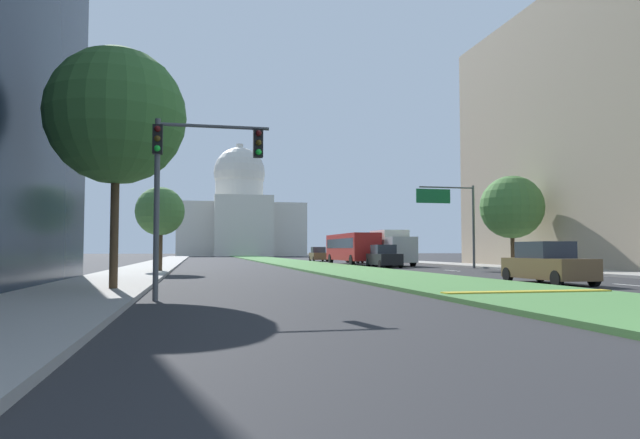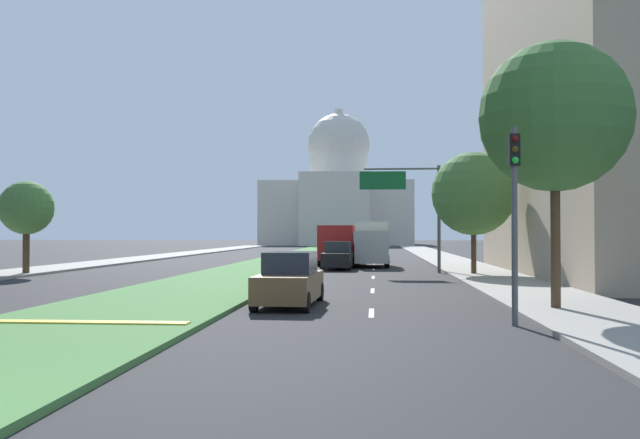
{
  "view_description": "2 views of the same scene",
  "coord_description": "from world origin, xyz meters",
  "px_view_note": "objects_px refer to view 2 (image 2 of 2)",
  "views": [
    {
      "loc": [
        -9.92,
        -6.32,
        1.44
      ],
      "look_at": [
        1.9,
        48.43,
        4.44
      ],
      "focal_mm": 31.85,
      "sensor_mm": 36.0,
      "label": 1
    },
    {
      "loc": [
        7.45,
        -7.77,
        2.44
      ],
      "look_at": [
        2.95,
        48.67,
        3.5
      ],
      "focal_mm": 39.12,
      "sensor_mm": 36.0,
      "label": 2
    }
  ],
  "objects_px": {
    "sedan_midblock": "(338,256)",
    "street_tree_right_near": "(555,117)",
    "traffic_light_near_right": "(514,199)",
    "sedan_lead_stopped": "(290,281)",
    "overhead_guide_sign": "(410,197)",
    "city_bus": "(339,241)",
    "box_truck_delivery": "(372,243)",
    "street_tree_right_mid": "(473,194)",
    "sedan_distant": "(374,251)",
    "sedan_far_horizon": "(349,248)",
    "street_tree_left_mid": "(26,208)",
    "capitol_building": "(339,200)"
  },
  "relations": [
    {
      "from": "street_tree_right_near",
      "to": "sedan_far_horizon",
      "type": "xyz_separation_m",
      "value": [
        -8.13,
        48.88,
        -5.14
      ]
    },
    {
      "from": "street_tree_left_mid",
      "to": "sedan_distant",
      "type": "bearing_deg",
      "value": 49.44
    },
    {
      "from": "traffic_light_near_right",
      "to": "sedan_lead_stopped",
      "type": "relative_size",
      "value": 1.1
    },
    {
      "from": "street_tree_right_near",
      "to": "sedan_far_horizon",
      "type": "bearing_deg",
      "value": 99.44
    },
    {
      "from": "sedan_lead_stopped",
      "to": "box_truck_delivery",
      "type": "xyz_separation_m",
      "value": [
        2.59,
        26.95,
        0.84
      ]
    },
    {
      "from": "box_truck_delivery",
      "to": "sedan_midblock",
      "type": "bearing_deg",
      "value": -117.7
    },
    {
      "from": "traffic_light_near_right",
      "to": "sedan_far_horizon",
      "type": "height_order",
      "value": "traffic_light_near_right"
    },
    {
      "from": "overhead_guide_sign",
      "to": "street_tree_right_near",
      "type": "xyz_separation_m",
      "value": [
        3.37,
        -20.62,
        1.36
      ]
    },
    {
      "from": "street_tree_right_mid",
      "to": "sedan_lead_stopped",
      "type": "relative_size",
      "value": 1.47
    },
    {
      "from": "sedan_lead_stopped",
      "to": "street_tree_right_mid",
      "type": "bearing_deg",
      "value": 63.29
    },
    {
      "from": "sedan_midblock",
      "to": "traffic_light_near_right",
      "type": "bearing_deg",
      "value": -77.41
    },
    {
      "from": "capitol_building",
      "to": "city_bus",
      "type": "relative_size",
      "value": 2.66
    },
    {
      "from": "traffic_light_near_right",
      "to": "sedan_distant",
      "type": "relative_size",
      "value": 1.15
    },
    {
      "from": "sedan_midblock",
      "to": "sedan_far_horizon",
      "type": "relative_size",
      "value": 1.09
    },
    {
      "from": "street_tree_right_near",
      "to": "sedan_midblock",
      "type": "bearing_deg",
      "value": 108.29
    },
    {
      "from": "street_tree_left_mid",
      "to": "city_bus",
      "type": "distance_m",
      "value": 23.58
    },
    {
      "from": "sedan_distant",
      "to": "sedan_far_horizon",
      "type": "height_order",
      "value": "sedan_far_horizon"
    },
    {
      "from": "sedan_distant",
      "to": "box_truck_delivery",
      "type": "bearing_deg",
      "value": -90.59
    },
    {
      "from": "overhead_guide_sign",
      "to": "city_bus",
      "type": "relative_size",
      "value": 0.59
    },
    {
      "from": "capitol_building",
      "to": "sedan_distant",
      "type": "distance_m",
      "value": 81.1
    },
    {
      "from": "traffic_light_near_right",
      "to": "street_tree_right_mid",
      "type": "height_order",
      "value": "street_tree_right_mid"
    },
    {
      "from": "overhead_guide_sign",
      "to": "sedan_far_horizon",
      "type": "xyz_separation_m",
      "value": [
        -4.76,
        28.27,
        -3.78
      ]
    },
    {
      "from": "street_tree_right_mid",
      "to": "sedan_distant",
      "type": "bearing_deg",
      "value": 104.93
    },
    {
      "from": "street_tree_left_mid",
      "to": "sedan_far_horizon",
      "type": "relative_size",
      "value": 1.28
    },
    {
      "from": "sedan_lead_stopped",
      "to": "street_tree_right_near",
      "type": "bearing_deg",
      "value": -8.56
    },
    {
      "from": "capitol_building",
      "to": "sedan_midblock",
      "type": "height_order",
      "value": "capitol_building"
    },
    {
      "from": "capitol_building",
      "to": "street_tree_left_mid",
      "type": "height_order",
      "value": "capitol_building"
    },
    {
      "from": "box_truck_delivery",
      "to": "city_bus",
      "type": "bearing_deg",
      "value": 120.9
    },
    {
      "from": "sedan_distant",
      "to": "street_tree_right_near",
      "type": "bearing_deg",
      "value": -81.79
    },
    {
      "from": "traffic_light_near_right",
      "to": "street_tree_right_mid",
      "type": "distance_m",
      "value": 21.17
    },
    {
      "from": "capitol_building",
      "to": "street_tree_right_near",
      "type": "relative_size",
      "value": 3.54
    },
    {
      "from": "street_tree_left_mid",
      "to": "city_bus",
      "type": "height_order",
      "value": "street_tree_left_mid"
    },
    {
      "from": "street_tree_left_mid",
      "to": "sedan_lead_stopped",
      "type": "bearing_deg",
      "value": -41.48
    },
    {
      "from": "sedan_lead_stopped",
      "to": "sedan_midblock",
      "type": "height_order",
      "value": "sedan_midblock"
    },
    {
      "from": "city_bus",
      "to": "box_truck_delivery",
      "type": "bearing_deg",
      "value": -59.1
    },
    {
      "from": "traffic_light_near_right",
      "to": "box_truck_delivery",
      "type": "distance_m",
      "value": 31.71
    },
    {
      "from": "capitol_building",
      "to": "sedan_lead_stopped",
      "type": "distance_m",
      "value": 118.44
    },
    {
      "from": "street_tree_right_near",
      "to": "sedan_distant",
      "type": "height_order",
      "value": "street_tree_right_near"
    },
    {
      "from": "street_tree_right_mid",
      "to": "sedan_distant",
      "type": "relative_size",
      "value": 1.54
    },
    {
      "from": "sedan_midblock",
      "to": "sedan_distant",
      "type": "bearing_deg",
      "value": 81.22
    },
    {
      "from": "street_tree_right_near",
      "to": "sedan_lead_stopped",
      "type": "relative_size",
      "value": 1.75
    },
    {
      "from": "sedan_midblock",
      "to": "city_bus",
      "type": "bearing_deg",
      "value": 92.63
    },
    {
      "from": "sedan_midblock",
      "to": "street_tree_right_near",
      "type": "bearing_deg",
      "value": -71.71
    },
    {
      "from": "street_tree_right_mid",
      "to": "box_truck_delivery",
      "type": "bearing_deg",
      "value": 118.99
    },
    {
      "from": "street_tree_left_mid",
      "to": "box_truck_delivery",
      "type": "relative_size",
      "value": 0.84
    },
    {
      "from": "capitol_building",
      "to": "traffic_light_near_right",
      "type": "distance_m",
      "value": 123.18
    },
    {
      "from": "street_tree_left_mid",
      "to": "sedan_far_horizon",
      "type": "bearing_deg",
      "value": 62.51
    },
    {
      "from": "sedan_lead_stopped",
      "to": "sedan_distant",
      "type": "bearing_deg",
      "value": 85.91
    },
    {
      "from": "street_tree_left_mid",
      "to": "box_truck_delivery",
      "type": "height_order",
      "value": "street_tree_left_mid"
    },
    {
      "from": "overhead_guide_sign",
      "to": "sedan_distant",
      "type": "distance_m",
      "value": 18.88
    }
  ]
}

